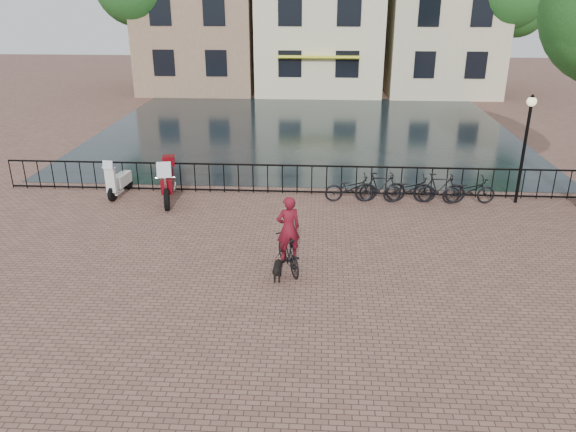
# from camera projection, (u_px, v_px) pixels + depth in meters

# --- Properties ---
(ground) EXTENTS (100.00, 100.00, 0.00)m
(ground) POSITION_uv_depth(u_px,v_px,m) (279.00, 322.00, 11.78)
(ground) COLOR brown
(ground) RESTS_ON ground
(canal_water) EXTENTS (20.00, 20.00, 0.00)m
(canal_water) POSITION_uv_depth(u_px,v_px,m) (306.00, 130.00, 27.78)
(canal_water) COLOR black
(canal_water) RESTS_ON ground
(railing) EXTENTS (20.00, 0.05, 1.02)m
(railing) POSITION_uv_depth(u_px,v_px,m) (297.00, 180.00, 18.99)
(railing) COLOR black
(railing) RESTS_ON ground
(lamp_post) EXTENTS (0.30, 0.30, 3.45)m
(lamp_post) POSITION_uv_depth(u_px,v_px,m) (527.00, 131.00, 17.51)
(lamp_post) COLOR black
(lamp_post) RESTS_ON ground
(cyclist) EXTENTS (1.05, 1.72, 2.27)m
(cyclist) POSITION_uv_depth(u_px,v_px,m) (288.00, 238.00, 13.66)
(cyclist) COLOR black
(cyclist) RESTS_ON ground
(dog) EXTENTS (0.25, 0.73, 0.49)m
(dog) POSITION_uv_depth(u_px,v_px,m) (278.00, 270.00, 13.45)
(dog) COLOR black
(dog) RESTS_ON ground
(motorcycle) EXTENTS (0.98, 2.37, 1.65)m
(motorcycle) POSITION_uv_depth(u_px,v_px,m) (168.00, 177.00, 18.25)
(motorcycle) COLOR maroon
(motorcycle) RESTS_ON ground
(scooter) EXTENTS (0.61, 1.58, 1.43)m
(scooter) POSITION_uv_depth(u_px,v_px,m) (119.00, 175.00, 18.80)
(scooter) COLOR silver
(scooter) RESTS_ON ground
(parked_bike_0) EXTENTS (1.77, 0.79, 0.90)m
(parked_bike_0) POSITION_uv_depth(u_px,v_px,m) (351.00, 188.00, 18.35)
(parked_bike_0) COLOR black
(parked_bike_0) RESTS_ON ground
(parked_bike_1) EXTENTS (1.69, 0.59, 1.00)m
(parked_bike_1) POSITION_uv_depth(u_px,v_px,m) (380.00, 187.00, 18.28)
(parked_bike_1) COLOR black
(parked_bike_1) RESTS_ON ground
(parked_bike_2) EXTENTS (1.76, 0.73, 0.90)m
(parked_bike_2) POSITION_uv_depth(u_px,v_px,m) (410.00, 189.00, 18.24)
(parked_bike_2) COLOR black
(parked_bike_2) RESTS_ON ground
(parked_bike_3) EXTENTS (1.67, 0.51, 1.00)m
(parked_bike_3) POSITION_uv_depth(u_px,v_px,m) (439.00, 188.00, 18.17)
(parked_bike_3) COLOR black
(parked_bike_3) RESTS_ON ground
(parked_bike_4) EXTENTS (1.77, 0.76, 0.90)m
(parked_bike_4) POSITION_uv_depth(u_px,v_px,m) (469.00, 190.00, 18.14)
(parked_bike_4) COLOR black
(parked_bike_4) RESTS_ON ground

